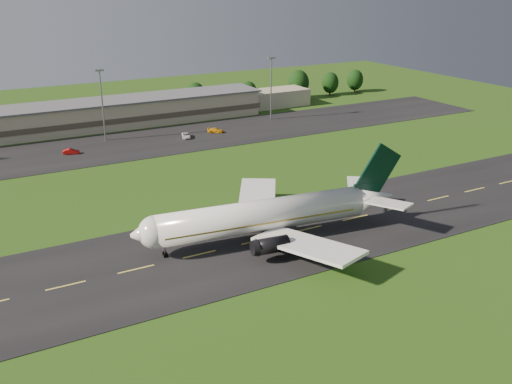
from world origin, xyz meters
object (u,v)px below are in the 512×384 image
light_mast_centre (102,97)px  service_vehicle_c (186,136)px  terminal (96,115)px  light_mast_east (271,81)px  airliner (266,215)px  service_vehicle_b (71,151)px  service_vehicle_d (216,130)px

light_mast_centre → service_vehicle_c: (21.41, -8.66, -11.94)m
terminal → light_mast_east: bearing=-16.8°
light_mast_east → service_vehicle_c: bearing=-165.5°
airliner → terminal: size_ratio=0.35×
airliner → light_mast_centre: size_ratio=2.52×
service_vehicle_b → service_vehicle_c: size_ratio=0.84×
service_vehicle_c → light_mast_centre: bearing=175.3°
terminal → light_mast_east: (53.60, -16.18, 8.75)m
service_vehicle_d → service_vehicle_b: bearing=125.4°
airliner → light_mast_centre: light_mast_centre is taller
light_mast_east → service_vehicle_d: (-23.48, -7.27, -11.93)m
light_mast_centre → airliner: bearing=-84.3°
service_vehicle_d → light_mast_east: bearing=-40.2°
airliner → service_vehicle_d: airliner is taller
airliner → service_vehicle_d: size_ratio=10.55×
terminal → service_vehicle_c: (20.01, -24.84, -3.19)m
light_mast_centre → service_vehicle_d: 34.47m
terminal → service_vehicle_b: terminal is taller
light_mast_centre → service_vehicle_b: 19.14m
airliner → service_vehicle_c: size_ratio=10.19×
airliner → service_vehicle_c: airliner is taller
light_mast_centre → service_vehicle_d: light_mast_centre is taller
service_vehicle_b → light_mast_centre: bearing=-34.4°
terminal → service_vehicle_d: terminal is taller
airliner → light_mast_east: 93.26m
airliner → terminal: 96.51m
airliner → service_vehicle_b: size_ratio=12.08×
terminal → service_vehicle_b: bearing=-117.0°
service_vehicle_d → terminal: bearing=84.7°
airliner → terminal: airliner is taller
airliner → service_vehicle_c: (13.48, 71.44, -3.86)m
service_vehicle_b → service_vehicle_c: bearing=-72.0°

